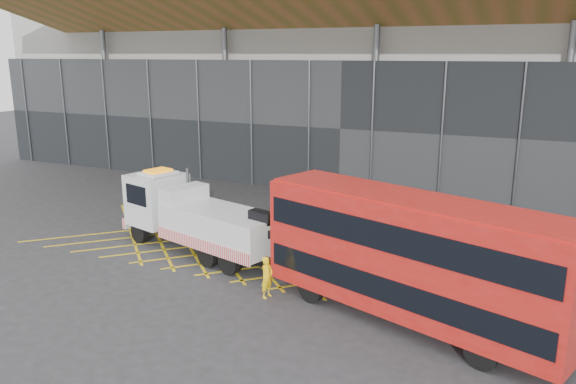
% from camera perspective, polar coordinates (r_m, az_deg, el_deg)
% --- Properties ---
extents(ground_plane, '(120.00, 120.00, 0.00)m').
position_cam_1_polar(ground_plane, '(25.81, -7.49, -5.24)').
color(ground_plane, '#2C2C2F').
extents(road_markings, '(24.76, 7.16, 0.01)m').
position_cam_1_polar(road_markings, '(24.04, 0.70, -6.57)').
color(road_markings, yellow).
rests_on(road_markings, ground_plane).
extents(construction_building, '(55.00, 23.97, 18.00)m').
position_cam_1_polar(construction_building, '(40.57, 8.80, 14.56)').
color(construction_building, '#999A94').
rests_on(construction_building, ground_plane).
extents(recovery_truck, '(9.64, 4.48, 3.37)m').
position_cam_1_polar(recovery_truck, '(24.57, -9.40, -2.49)').
color(recovery_truck, black).
rests_on(recovery_truck, ground_plane).
extents(bus_towed, '(10.38, 5.56, 4.15)m').
position_cam_1_polar(bus_towed, '(18.09, 12.35, -6.19)').
color(bus_towed, '#AD140F').
rests_on(bus_towed, ground_plane).
extents(worker, '(0.45, 0.60, 1.50)m').
position_cam_1_polar(worker, '(20.01, -2.14, -8.64)').
color(worker, yellow).
rests_on(worker, ground_plane).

